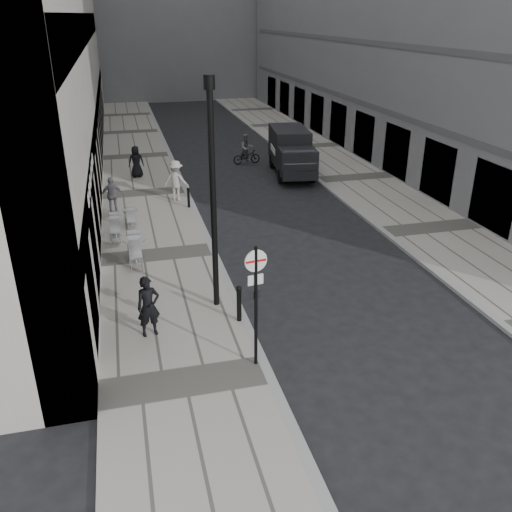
{
  "coord_description": "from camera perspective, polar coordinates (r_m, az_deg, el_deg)",
  "views": [
    {
      "loc": [
        -2.94,
        -7.86,
        8.08
      ],
      "look_at": [
        0.7,
        6.56,
        1.4
      ],
      "focal_mm": 38.0,
      "sensor_mm": 36.0,
      "label": 1
    }
  ],
  "objects": [
    {
      "name": "bollard_far",
      "position": [
        24.48,
        -7.11,
        6.06
      ],
      "size": [
        0.11,
        0.11,
        0.84
      ],
      "primitive_type": "cylinder",
      "color": "black",
      "rests_on": "sidewalk"
    },
    {
      "name": "far_sidewalk",
      "position": [
        29.59,
        10.3,
        8.07
      ],
      "size": [
        4.0,
        60.0,
        0.12
      ],
      "primitive_type": "cube",
      "color": "gray",
      "rests_on": "ground"
    },
    {
      "name": "sidewalk",
      "position": [
        27.09,
        -11.62,
        6.46
      ],
      "size": [
        4.0,
        60.0,
        0.12
      ],
      "primitive_type": "cube",
      "color": "gray",
      "rests_on": "ground"
    },
    {
      "name": "pedestrian_a",
      "position": [
        24.22,
        -14.88,
        6.19
      ],
      "size": [
        0.97,
        0.45,
        1.61
      ],
      "primitive_type": "imported",
      "rotation": [
        0.0,
        0.0,
        3.08
      ],
      "color": "#5D5E63",
      "rests_on": "sidewalk"
    },
    {
      "name": "pedestrian_b",
      "position": [
        25.41,
        -8.42,
        7.86
      ],
      "size": [
        1.38,
        1.14,
        1.86
      ],
      "primitive_type": "imported",
      "rotation": [
        0.0,
        0.0,
        2.69
      ],
      "color": "#AFAAA2",
      "rests_on": "sidewalk"
    },
    {
      "name": "cafe_table_far",
      "position": [
        22.7,
        -13.04,
        4.09
      ],
      "size": [
        0.62,
        1.39,
        0.79
      ],
      "color": "#A7A7AA",
      "rests_on": "sidewalk"
    },
    {
      "name": "ground",
      "position": [
        11.65,
        4.84,
        -19.84
      ],
      "size": [
        120.0,
        120.0,
        0.0
      ],
      "primitive_type": "plane",
      "color": "black",
      "rests_on": "ground"
    },
    {
      "name": "cafe_table_near",
      "position": [
        21.67,
        -14.62,
        3.08
      ],
      "size": [
        0.68,
        1.54,
        0.88
      ],
      "color": "#A9A9AB",
      "rests_on": "sidewalk"
    },
    {
      "name": "bollard_near",
      "position": [
        15.23,
        -1.79,
        -5.13
      ],
      "size": [
        0.14,
        0.14,
        1.02
      ],
      "primitive_type": "cylinder",
      "color": "black",
      "rests_on": "sidewalk"
    },
    {
      "name": "panel_van",
      "position": [
        29.87,
        3.73,
        11.09
      ],
      "size": [
        2.52,
        5.24,
        2.37
      ],
      "rotation": [
        0.0,
        0.0,
        -0.13
      ],
      "color": "black",
      "rests_on": "ground"
    },
    {
      "name": "walking_man",
      "position": [
        14.71,
        -11.26,
        -5.24
      ],
      "size": [
        0.7,
        0.53,
        1.71
      ],
      "primitive_type": "imported",
      "rotation": [
        0.0,
        0.0,
        0.22
      ],
      "color": "black",
      "rests_on": "sidewalk"
    },
    {
      "name": "cyclist",
      "position": [
        32.12,
        -1.0,
        10.86
      ],
      "size": [
        1.66,
        0.7,
        1.74
      ],
      "rotation": [
        0.0,
        0.0,
        0.09
      ],
      "color": "black",
      "rests_on": "ground"
    },
    {
      "name": "cafe_table_mid",
      "position": [
        19.25,
        -12.64,
        0.79
      ],
      "size": [
        0.78,
        1.77,
        1.01
      ],
      "color": "#AFAFB2",
      "rests_on": "sidewalk"
    },
    {
      "name": "lamppost",
      "position": [
        14.91,
        -4.58,
        7.31
      ],
      "size": [
        0.3,
        0.3,
        6.57
      ],
      "color": "black",
      "rests_on": "sidewalk"
    },
    {
      "name": "pedestrian_c",
      "position": [
        29.63,
        -12.5,
        9.68
      ],
      "size": [
        0.83,
        0.57,
        1.65
      ],
      "primitive_type": "imported",
      "rotation": [
        0.0,
        0.0,
        3.2
      ],
      "color": "black",
      "rests_on": "sidewalk"
    },
    {
      "name": "sign_post",
      "position": [
        12.67,
        -0.02,
        -3.68
      ],
      "size": [
        0.54,
        0.14,
        3.17
      ],
      "rotation": [
        0.0,
        0.0,
        0.14
      ],
      "color": "black",
      "rests_on": "sidewalk"
    }
  ]
}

